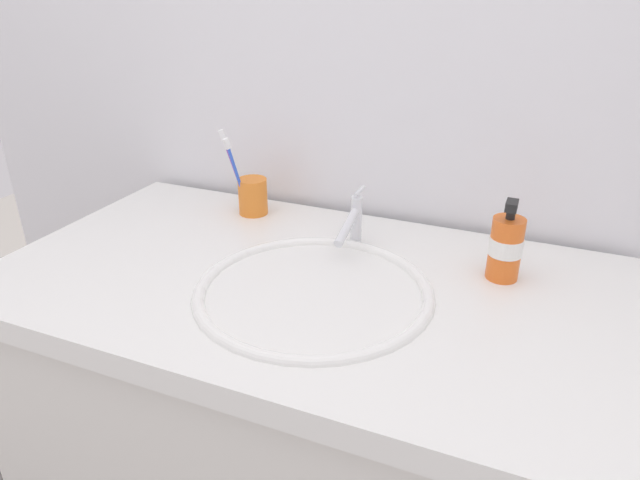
{
  "coord_description": "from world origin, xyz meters",
  "views": [
    {
      "loc": [
        0.39,
        -0.84,
        1.38
      ],
      "look_at": [
        0.04,
        -0.02,
        0.96
      ],
      "focal_mm": 31.64,
      "sensor_mm": 36.0,
      "label": 1
    }
  ],
  "objects_px": {
    "toothbrush_blue": "(236,172)",
    "soap_dispenser": "(506,247)",
    "toothbrush_cup": "(253,196)",
    "faucet": "(353,221)",
    "toothbrush_purple": "(234,166)"
  },
  "relations": [
    {
      "from": "faucet",
      "to": "soap_dispenser",
      "type": "bearing_deg",
      "value": -3.79
    },
    {
      "from": "toothbrush_purple",
      "to": "soap_dispenser",
      "type": "relative_size",
      "value": 1.25
    },
    {
      "from": "toothbrush_cup",
      "to": "toothbrush_purple",
      "type": "xyz_separation_m",
      "value": [
        -0.04,
        -0.02,
        0.07
      ]
    },
    {
      "from": "toothbrush_blue",
      "to": "soap_dispenser",
      "type": "height_order",
      "value": "toothbrush_blue"
    },
    {
      "from": "faucet",
      "to": "toothbrush_blue",
      "type": "distance_m",
      "value": 0.31
    },
    {
      "from": "faucet",
      "to": "toothbrush_blue",
      "type": "xyz_separation_m",
      "value": [
        -0.3,
        0.04,
        0.06
      ]
    },
    {
      "from": "toothbrush_cup",
      "to": "toothbrush_blue",
      "type": "bearing_deg",
      "value": -118.36
    },
    {
      "from": "toothbrush_cup",
      "to": "toothbrush_blue",
      "type": "distance_m",
      "value": 0.08
    },
    {
      "from": "toothbrush_purple",
      "to": "soap_dispenser",
      "type": "distance_m",
      "value": 0.63
    },
    {
      "from": "faucet",
      "to": "toothbrush_purple",
      "type": "height_order",
      "value": "toothbrush_purple"
    },
    {
      "from": "toothbrush_cup",
      "to": "toothbrush_purple",
      "type": "bearing_deg",
      "value": -157.49
    },
    {
      "from": "toothbrush_blue",
      "to": "soap_dispenser",
      "type": "distance_m",
      "value": 0.61
    },
    {
      "from": "toothbrush_blue",
      "to": "soap_dispenser",
      "type": "relative_size",
      "value": 1.2
    },
    {
      "from": "toothbrush_cup",
      "to": "soap_dispenser",
      "type": "bearing_deg",
      "value": -9.49
    },
    {
      "from": "soap_dispenser",
      "to": "toothbrush_cup",
      "type": "bearing_deg",
      "value": 170.51
    }
  ]
}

